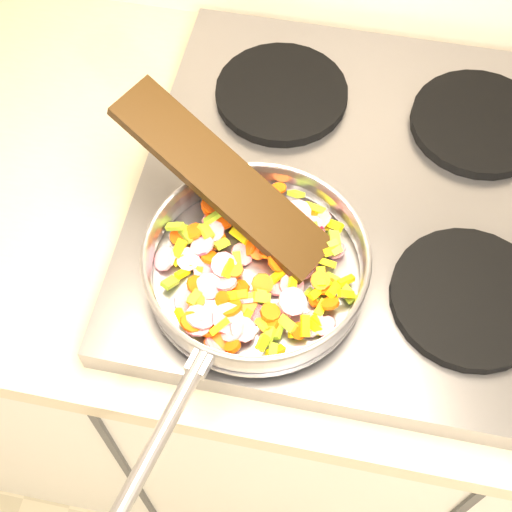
# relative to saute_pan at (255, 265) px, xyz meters

# --- Properties ---
(cooktop) EXTENTS (0.60, 0.60, 0.04)m
(cooktop) POSITION_rel_saute_pan_xyz_m (0.12, 0.17, -0.06)
(cooktop) COLOR #939399
(cooktop) RESTS_ON counter_top
(grate_fl) EXTENTS (0.19, 0.19, 0.02)m
(grate_fl) POSITION_rel_saute_pan_xyz_m (-0.02, 0.03, -0.04)
(grate_fl) COLOR black
(grate_fl) RESTS_ON cooktop
(grate_fr) EXTENTS (0.19, 0.19, 0.02)m
(grate_fr) POSITION_rel_saute_pan_xyz_m (0.26, 0.03, -0.04)
(grate_fr) COLOR black
(grate_fr) RESTS_ON cooktop
(grate_bl) EXTENTS (0.19, 0.19, 0.02)m
(grate_bl) POSITION_rel_saute_pan_xyz_m (-0.02, 0.31, -0.04)
(grate_bl) COLOR black
(grate_bl) RESTS_ON cooktop
(grate_br) EXTENTS (0.19, 0.19, 0.02)m
(grate_br) POSITION_rel_saute_pan_xyz_m (0.26, 0.31, -0.04)
(grate_br) COLOR black
(grate_br) RESTS_ON cooktop
(saute_pan) EXTENTS (0.30, 0.47, 0.05)m
(saute_pan) POSITION_rel_saute_pan_xyz_m (0.00, 0.00, 0.00)
(saute_pan) COLOR #9E9EA5
(saute_pan) RESTS_ON grate_fl
(vegetable_heap) EXTENTS (0.25, 0.25, 0.05)m
(vegetable_heap) POSITION_rel_saute_pan_xyz_m (0.00, 0.00, -0.01)
(vegetable_heap) COLOR red
(vegetable_heap) RESTS_ON saute_pan
(wooden_spatula) EXTENTS (0.29, 0.19, 0.11)m
(wooden_spatula) POSITION_rel_saute_pan_xyz_m (-0.06, 0.08, 0.05)
(wooden_spatula) COLOR black
(wooden_spatula) RESTS_ON saute_pan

